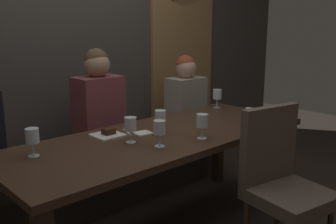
# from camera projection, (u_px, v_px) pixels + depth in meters

# --- Properties ---
(back_wall_tiled) EXTENTS (6.00, 0.12, 3.00)m
(back_wall_tiled) POSITION_uv_depth(u_px,v_px,m) (66.00, 20.00, 3.32)
(back_wall_tiled) COLOR #423D38
(back_wall_tiled) RESTS_ON ground
(arched_door) EXTENTS (0.90, 0.05, 2.55)m
(arched_door) POSITION_uv_depth(u_px,v_px,m) (183.00, 33.00, 4.20)
(arched_door) COLOR olive
(arched_door) RESTS_ON ground
(dining_table) EXTENTS (2.20, 0.84, 0.74)m
(dining_table) POSITION_uv_depth(u_px,v_px,m) (162.00, 147.00, 2.64)
(dining_table) COLOR #342217
(dining_table) RESTS_ON ground
(banquette_bench) EXTENTS (2.50, 0.44, 0.45)m
(banquette_bench) POSITION_uv_depth(u_px,v_px,m) (106.00, 176.00, 3.24)
(banquette_bench) COLOR #312A23
(banquette_bench) RESTS_ON ground
(chair_near_side) EXTENTS (0.51, 0.51, 0.98)m
(chair_near_side) POSITION_uv_depth(u_px,v_px,m) (281.00, 177.00, 2.37)
(chair_near_side) COLOR #3D281C
(chair_near_side) RESTS_ON ground
(diner_bearded) EXTENTS (0.36, 0.24, 0.84)m
(diner_bearded) POSITION_uv_depth(u_px,v_px,m) (98.00, 104.00, 3.06)
(diner_bearded) COLOR brown
(diner_bearded) RESTS_ON banquette_bench
(diner_far_end) EXTENTS (0.36, 0.24, 0.73)m
(diner_far_end) POSITION_uv_depth(u_px,v_px,m) (186.00, 95.00, 3.77)
(diner_far_end) COLOR #9E9384
(diner_far_end) RESTS_ON banquette_bench
(wine_glass_near_right) EXTENTS (0.08, 0.08, 0.16)m
(wine_glass_near_right) POSITION_uv_depth(u_px,v_px,m) (130.00, 125.00, 2.43)
(wine_glass_near_right) COLOR silver
(wine_glass_near_right) RESTS_ON dining_table
(wine_glass_near_left) EXTENTS (0.08, 0.08, 0.16)m
(wine_glass_near_left) POSITION_uv_depth(u_px,v_px,m) (32.00, 137.00, 2.17)
(wine_glass_near_left) COLOR silver
(wine_glass_near_left) RESTS_ON dining_table
(wine_glass_far_left) EXTENTS (0.08, 0.08, 0.16)m
(wine_glass_far_left) POSITION_uv_depth(u_px,v_px,m) (160.00, 118.00, 2.61)
(wine_glass_far_left) COLOR silver
(wine_glass_far_left) RESTS_ON dining_table
(wine_glass_far_right) EXTENTS (0.08, 0.08, 0.16)m
(wine_glass_far_right) POSITION_uv_depth(u_px,v_px,m) (160.00, 129.00, 2.34)
(wine_glass_far_right) COLOR silver
(wine_glass_far_right) RESTS_ON dining_table
(wine_glass_end_left) EXTENTS (0.08, 0.08, 0.16)m
(wine_glass_end_left) POSITION_uv_depth(u_px,v_px,m) (202.00, 121.00, 2.50)
(wine_glass_end_left) COLOR silver
(wine_glass_end_left) RESTS_ON dining_table
(wine_glass_end_right) EXTENTS (0.08, 0.08, 0.16)m
(wine_glass_end_right) POSITION_uv_depth(u_px,v_px,m) (217.00, 95.00, 3.42)
(wine_glass_end_right) COLOR silver
(wine_glass_end_right) RESTS_ON dining_table
(espresso_cup) EXTENTS (0.12, 0.12, 0.06)m
(espresso_cup) POSITION_uv_depth(u_px,v_px,m) (249.00, 113.00, 3.14)
(espresso_cup) COLOR white
(espresso_cup) RESTS_ON dining_table
(dessert_plate) EXTENTS (0.19, 0.19, 0.05)m
(dessert_plate) POSITION_uv_depth(u_px,v_px,m) (108.00, 134.00, 2.59)
(dessert_plate) COLOR white
(dessert_plate) RESTS_ON dining_table
(fork_on_table) EXTENTS (0.07, 0.17, 0.01)m
(fork_on_table) POSITION_uv_depth(u_px,v_px,m) (127.00, 132.00, 2.66)
(fork_on_table) COLOR silver
(fork_on_table) RESTS_ON dining_table
(folded_napkin) EXTENTS (0.12, 0.12, 0.01)m
(folded_napkin) POSITION_uv_depth(u_px,v_px,m) (143.00, 133.00, 2.64)
(folded_napkin) COLOR silver
(folded_napkin) RESTS_ON dining_table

